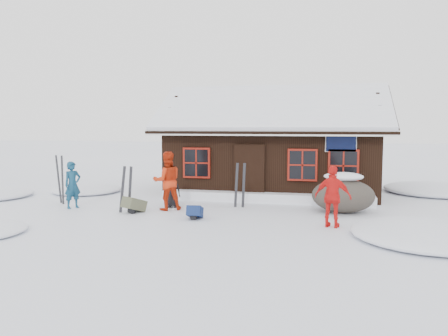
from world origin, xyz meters
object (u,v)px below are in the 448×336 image
(ski_pair_left, at_px, (126,190))
(skier_teal, at_px, (73,185))
(backpack_blue, at_px, (195,214))
(boulder, at_px, (343,194))
(skier_orange_left, at_px, (167,181))
(backpack_olive, at_px, (134,207))
(skier_orange_right, at_px, (333,197))
(ski_poles, at_px, (349,191))
(skier_crouched, at_px, (172,191))

(ski_pair_left, bearing_deg, skier_teal, 171.09)
(ski_pair_left, bearing_deg, backpack_blue, -11.71)
(boulder, relative_size, backpack_blue, 3.59)
(skier_orange_left, distance_m, backpack_blue, 1.89)
(backpack_blue, bearing_deg, backpack_olive, 162.46)
(ski_pair_left, xyz_separation_m, backpack_olive, (0.23, 0.06, -0.54))
(backpack_blue, bearing_deg, skier_teal, 166.40)
(skier_orange_left, xyz_separation_m, backpack_blue, (1.28, -1.14, -0.80))
(skier_orange_right, xyz_separation_m, backpack_olive, (-6.08, 0.71, -0.66))
(skier_orange_right, relative_size, ski_pair_left, 1.10)
(backpack_blue, bearing_deg, ski_poles, 24.56)
(ski_pair_left, height_order, backpack_olive, ski_pair_left)
(skier_crouched, relative_size, boulder, 0.58)
(skier_crouched, xyz_separation_m, ski_pair_left, (-1.11, -1.18, 0.15))
(backpack_blue, bearing_deg, boulder, 20.54)
(skier_teal, bearing_deg, skier_orange_right, -65.11)
(ski_poles, bearing_deg, skier_teal, -169.04)
(skier_teal, distance_m, skier_orange_right, 8.41)
(skier_teal, bearing_deg, backpack_olive, -64.35)
(backpack_blue, xyz_separation_m, backpack_olive, (-2.16, 0.51, 0.03))
(skier_orange_left, distance_m, ski_pair_left, 1.33)
(skier_teal, relative_size, skier_crouched, 1.39)
(skier_teal, bearing_deg, ski_pair_left, -66.66)
(skier_teal, bearing_deg, ski_poles, -47.80)
(boulder, bearing_deg, skier_orange_right, -99.43)
(ski_poles, bearing_deg, boulder, -113.78)
(skier_orange_right, relative_size, skier_crouched, 1.49)
(skier_teal, distance_m, ski_poles, 9.10)
(skier_teal, xyz_separation_m, skier_orange_right, (8.36, -0.93, 0.06))
(boulder, relative_size, ski_poles, 1.50)
(boulder, xyz_separation_m, backpack_olive, (-6.44, -1.46, -0.40))
(skier_orange_left, height_order, ski_pair_left, skier_orange_left)
(ski_pair_left, bearing_deg, backpack_olive, 14.17)
(skier_crouched, relative_size, backpack_olive, 1.74)
(ski_poles, distance_m, backpack_olive, 6.95)
(skier_crouched, xyz_separation_m, boulder, (5.55, 0.35, 0.02))
(ski_pair_left, bearing_deg, skier_crouched, 45.53)
(ski_pair_left, distance_m, backpack_blue, 2.49)
(ski_pair_left, bearing_deg, ski_poles, 15.31)
(skier_orange_right, distance_m, boulder, 2.21)
(skier_orange_left, relative_size, backpack_olive, 2.95)
(skier_teal, bearing_deg, backpack_blue, -68.17)
(skier_orange_right, relative_size, backpack_olive, 2.59)
(ski_pair_left, relative_size, ski_poles, 1.18)
(skier_orange_left, distance_m, skier_orange_right, 5.36)
(skier_orange_left, distance_m, skier_crouched, 0.62)
(skier_orange_right, distance_m, ski_pair_left, 6.34)
(skier_orange_right, bearing_deg, skier_crouched, -4.84)
(backpack_olive, bearing_deg, skier_crouched, 78.50)
(skier_orange_left, bearing_deg, skier_crouched, -120.06)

